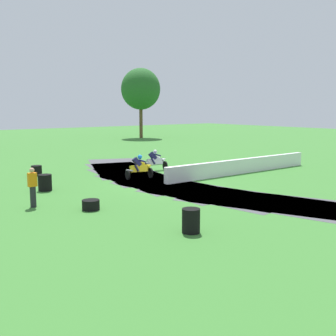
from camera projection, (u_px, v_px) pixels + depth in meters
The scene contains 12 objects.
ground_plane at pixel (166, 184), 21.80m from camera, with size 120.00×120.00×0.00m, color #38752D.
track_asphalt at pixel (174, 183), 22.17m from camera, with size 7.11×23.91×0.01m.
safety_barrier at pixel (242, 166), 25.37m from camera, with size 0.30×11.94×0.90m, color white.
motorcycle_lead_white at pixel (156, 161), 26.48m from camera, with size 1.72×1.04×1.42m.
motorcycle_chase_yellow at pixel (140, 167), 23.47m from camera, with size 1.71×1.00×1.43m.
tire_stack_near at pixel (37, 171), 24.58m from camera, with size 0.63×0.63×0.60m.
tire_stack_mid_a at pixel (45, 183), 20.09m from camera, with size 0.66×0.66×0.80m.
tire_stack_mid_b at pixel (91, 205), 16.37m from camera, with size 0.70×0.70×0.40m.
tire_stack_far at pixel (191, 221), 13.35m from camera, with size 0.59×0.59×0.80m.
track_marshal at pixel (33, 187), 16.71m from camera, with size 0.34×0.24×1.63m.
traffic_cone at pixel (208, 164), 27.89m from camera, with size 0.28×0.28×0.44m, color orange.
tree_far_left at pixel (141, 89), 53.91m from camera, with size 5.14×5.14×9.13m.
Camera 1 is at (-13.08, -16.98, 4.05)m, focal length 43.97 mm.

